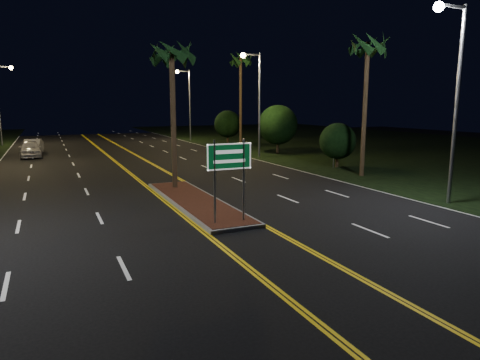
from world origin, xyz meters
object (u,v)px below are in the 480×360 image
streetlight_left_far (1,96)px  streetlight_right_far (187,97)px  car_near (30,147)px  shrub_far (228,124)px  palm_right_near (368,47)px  car_far (33,145)px  shrub_near (338,141)px  streetlight_right_near (453,82)px  median_island (195,201)px  highway_sign (229,164)px  streetlight_right_mid (256,93)px  palm_median (172,53)px  shrub_mid (278,125)px  palm_right_far (241,61)px  warning_sign (334,146)px

streetlight_left_far → streetlight_right_far: same height
car_near → shrub_far: bearing=11.7°
streetlight_right_far → palm_right_near: size_ratio=0.97×
streetlight_right_far → car_far: size_ratio=1.86×
streetlight_right_far → shrub_near: (2.89, -28.00, -3.71)m
car_near → streetlight_right_near: bearing=-60.2°
median_island → streetlight_right_near: (10.61, -5.00, 5.57)m
car_far → highway_sign: bearing=-69.5°
streetlight_right_mid → car_far: streetlight_right_mid is taller
shrub_far → palm_median: bearing=-118.4°
palm_median → shrub_mid: 19.97m
streetlight_right_near → palm_right_far: bearing=85.5°
palm_median → warning_sign: palm_median is taller
median_island → car_near: car_near is taller
shrub_mid → shrub_far: size_ratio=1.17×
streetlight_right_near → car_near: 34.07m
median_island → palm_right_far: 27.84m
streetlight_right_mid → warning_sign: size_ratio=3.60×
palm_right_near → shrub_far: bearing=87.1°
highway_sign → shrub_near: highway_sign is taller
shrub_far → car_far: size_ratio=0.82×
shrub_far → warning_sign: shrub_far is taller
streetlight_right_near → car_far: streetlight_right_near is taller
streetlight_right_near → shrub_far: size_ratio=2.27×
shrub_far → shrub_near: bearing=-90.8°
streetlight_right_near → shrub_mid: size_ratio=1.95×
streetlight_right_near → streetlight_right_far: bearing=90.0°
palm_median → car_near: 22.22m
palm_median → palm_right_far: bearing=56.7°
palm_median → shrub_far: size_ratio=2.10×
car_near → warning_sign: (20.69, -16.60, 0.75)m
streetlight_left_far → streetlight_right_near: (21.23, -42.00, 0.00)m
palm_right_near → car_far: bearing=130.8°
streetlight_right_near → palm_median: (-10.61, 8.50, 1.62)m
median_island → warning_sign: bearing=27.4°
streetlight_left_far → highway_sign: bearing=-75.6°
highway_sign → palm_right_near: (12.50, 7.20, 5.81)m
streetlight_left_far → shrub_near: (24.11, -30.00, -3.71)m
palm_right_far → car_far: 22.22m
streetlight_left_far → palm_median: (10.61, -33.50, 1.62)m
streetlight_right_near → warning_sign: streetlight_right_near is taller
palm_right_far → shrub_near: size_ratio=3.12×
streetlight_right_near → palm_right_far: size_ratio=0.87×
streetlight_left_far → shrub_far: size_ratio=2.27×
warning_sign → streetlight_right_mid: bearing=127.1°
streetlight_left_far → shrub_far: 25.90m
car_near → shrub_mid: bearing=-19.4°
streetlight_right_far → shrub_far: (3.19, -6.00, -3.32)m
streetlight_right_mid → streetlight_left_far: bearing=134.0°
shrub_mid → warning_sign: size_ratio=1.85×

